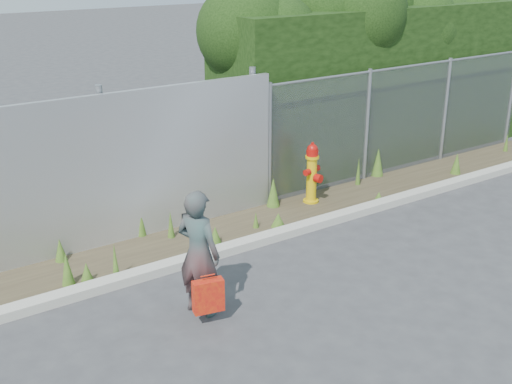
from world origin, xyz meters
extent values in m
plane|color=#39393C|center=(0.00, 0.00, 0.00)|extent=(80.00, 80.00, 0.00)
cube|color=#AFAB9E|center=(0.00, 1.80, 0.06)|extent=(16.00, 0.22, 0.12)
cube|color=#3F3524|center=(0.00, 2.40, 0.01)|extent=(16.00, 1.20, 0.01)
cone|color=#38601C|center=(-2.11, 1.96, 0.25)|extent=(0.09, 0.09, 0.50)
cone|color=#38601C|center=(0.29, 2.27, 0.13)|extent=(0.09, 0.09, 0.26)
cone|color=#38601C|center=(3.52, 2.98, 0.27)|extent=(0.23, 0.23, 0.54)
cone|color=#38601C|center=(2.88, 2.81, 0.26)|extent=(0.09, 0.09, 0.52)
cone|color=#38601C|center=(0.59, 2.10, 0.12)|extent=(0.23, 0.23, 0.23)
cone|color=#38601C|center=(-1.66, 3.05, 0.24)|extent=(0.11, 0.11, 0.48)
cone|color=#38601C|center=(4.83, 2.22, 0.21)|extent=(0.19, 0.19, 0.41)
cone|color=#38601C|center=(1.01, 2.83, 0.25)|extent=(0.22, 0.22, 0.50)
cone|color=#38601C|center=(2.59, 1.98, 0.09)|extent=(0.18, 0.18, 0.19)
cone|color=#38601C|center=(-0.95, 2.68, 0.21)|extent=(0.11, 0.11, 0.43)
cone|color=#38601C|center=(6.85, 2.58, 0.20)|extent=(0.09, 0.09, 0.40)
cone|color=#38601C|center=(-0.52, 2.13, 0.14)|extent=(0.19, 0.19, 0.28)
cone|color=#38601C|center=(-1.28, 2.98, 0.23)|extent=(0.14, 0.14, 0.46)
cone|color=#38601C|center=(-2.54, 2.84, 0.17)|extent=(0.17, 0.17, 0.34)
cone|color=#38601C|center=(-2.68, 2.13, 0.23)|extent=(0.17, 0.17, 0.46)
cone|color=#38601C|center=(-2.46, 2.08, 0.14)|extent=(0.17, 0.17, 0.28)
cylinder|color=gray|center=(-1.70, 3.12, 1.15)|extent=(0.10, 0.10, 2.30)
cylinder|color=gray|center=(0.80, 3.12, 1.15)|extent=(0.10, 0.10, 2.30)
cube|color=gray|center=(4.25, 3.00, 1.00)|extent=(6.50, 0.03, 2.00)
cylinder|color=gray|center=(4.25, 3.00, 2.00)|extent=(6.50, 0.04, 0.04)
cylinder|color=gray|center=(1.05, 3.00, 1.02)|extent=(0.07, 0.07, 2.05)
cylinder|color=gray|center=(3.20, 3.00, 1.02)|extent=(0.07, 0.07, 2.05)
cylinder|color=gray|center=(5.30, 3.00, 1.02)|extent=(0.07, 0.07, 2.05)
cylinder|color=gray|center=(7.40, 3.00, 1.02)|extent=(0.07, 0.07, 2.05)
cube|color=black|center=(4.55, 4.00, 1.50)|extent=(7.30, 1.60, 3.00)
sphere|color=black|center=(1.43, 4.30, 2.68)|extent=(1.68, 1.68, 1.68)
sphere|color=black|center=(1.93, 3.99, 2.58)|extent=(1.43, 1.43, 1.43)
sphere|color=black|center=(3.11, 4.25, 2.89)|extent=(1.66, 1.66, 1.66)
sphere|color=black|center=(3.71, 3.99, 2.87)|extent=(1.90, 1.90, 1.90)
sphere|color=black|center=(4.63, 4.21, 2.90)|extent=(1.23, 1.23, 1.23)
sphere|color=black|center=(5.43, 4.04, 2.48)|extent=(1.74, 1.74, 1.74)
sphere|color=black|center=(6.14, 4.15, 2.34)|extent=(1.80, 1.80, 1.80)
sphere|color=black|center=(6.90, 4.10, 2.44)|extent=(1.81, 1.81, 1.81)
cylinder|color=#E1B70B|center=(1.65, 2.63, 0.03)|extent=(0.26, 0.26, 0.06)
cylinder|color=#E1B70B|center=(1.65, 2.63, 0.40)|extent=(0.17, 0.17, 0.79)
cylinder|color=#E1B70B|center=(1.65, 2.63, 0.81)|extent=(0.22, 0.22, 0.05)
cylinder|color=#B20F0A|center=(1.65, 2.63, 0.88)|extent=(0.20, 0.20, 0.09)
sphere|color=#B20F0A|center=(1.65, 2.63, 0.94)|extent=(0.18, 0.18, 0.18)
cylinder|color=#B20F0A|center=(1.65, 2.63, 1.04)|extent=(0.05, 0.05, 0.05)
cylinder|color=#B20F0A|center=(1.52, 2.63, 0.58)|extent=(0.09, 0.10, 0.10)
cylinder|color=#B20F0A|center=(1.78, 2.63, 0.58)|extent=(0.09, 0.10, 0.10)
cylinder|color=#B20F0A|center=(1.65, 2.50, 0.47)|extent=(0.14, 0.11, 0.14)
imported|color=#106A67|center=(-1.60, 0.66, 0.76)|extent=(0.56, 0.66, 1.53)
cube|color=#BA0A11|center=(-1.65, 0.36, 0.37)|extent=(0.35, 0.13, 0.39)
cylinder|color=#BA0A11|center=(-1.65, 0.36, 0.63)|extent=(0.17, 0.01, 0.01)
cube|color=black|center=(-1.53, 0.89, 1.06)|extent=(0.24, 0.10, 0.18)
camera|label=1|loc=(-4.75, -5.16, 4.02)|focal=45.00mm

